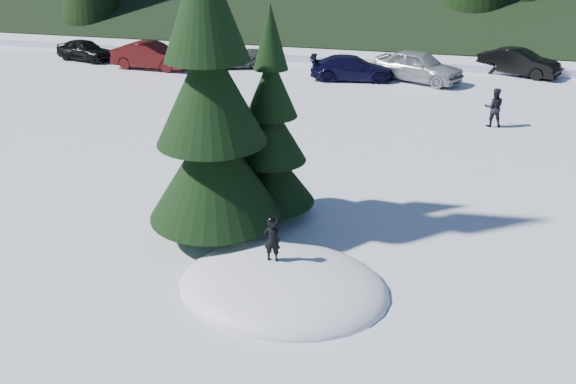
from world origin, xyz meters
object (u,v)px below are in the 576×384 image
(adult_0, at_px, (494,107))
(car_3, at_px, (352,68))
(spruce_tall, at_px, (210,104))
(car_4, at_px, (418,66))
(car_0, at_px, (85,50))
(car_1, at_px, (152,56))
(child_skier, at_px, (272,240))
(car_5, at_px, (519,62))
(car_2, at_px, (234,56))
(spruce_short, at_px, (272,139))

(adult_0, relative_size, car_3, 0.36)
(spruce_tall, height_order, car_4, spruce_tall)
(car_0, distance_m, car_1, 4.93)
(spruce_tall, height_order, car_0, spruce_tall)
(child_skier, bearing_deg, car_3, -88.41)
(car_4, bearing_deg, car_5, -35.88)
(car_3, bearing_deg, car_2, 70.00)
(spruce_tall, distance_m, car_0, 23.49)
(adult_0, height_order, car_2, adult_0)
(spruce_short, bearing_deg, adult_0, 57.62)
(car_0, height_order, car_4, car_4)
(adult_0, height_order, car_0, adult_0)
(spruce_short, relative_size, car_1, 1.23)
(child_skier, xyz_separation_m, car_0, (-17.26, 19.13, -0.35))
(spruce_tall, relative_size, car_2, 1.97)
(adult_0, bearing_deg, car_5, -107.32)
(car_2, height_order, car_4, car_4)
(spruce_short, height_order, car_4, spruce_short)
(car_2, bearing_deg, car_3, -123.54)
(car_2, bearing_deg, car_4, -116.91)
(child_skier, bearing_deg, car_4, -98.28)
(adult_0, bearing_deg, car_4, -70.93)
(spruce_tall, distance_m, car_3, 17.14)
(car_1, xyz_separation_m, car_3, (11.03, 0.32, -0.11))
(car_0, xyz_separation_m, car_4, (19.11, -0.08, 0.15))
(car_0, xyz_separation_m, car_1, (4.83, -0.97, 0.10))
(car_0, distance_m, car_5, 24.25)
(car_1, height_order, car_4, car_4)
(car_1, bearing_deg, spruce_short, -140.72)
(spruce_short, height_order, car_1, spruce_short)
(spruce_short, height_order, adult_0, spruce_short)
(car_3, bearing_deg, child_skier, 175.20)
(adult_0, distance_m, car_4, 7.39)
(spruce_tall, xyz_separation_m, spruce_short, (1.00, 1.40, -1.22))
(car_2, height_order, car_5, car_5)
(child_skier, height_order, adult_0, adult_0)
(child_skier, distance_m, car_3, 18.53)
(adult_0, relative_size, car_2, 0.34)
(car_3, distance_m, car_5, 8.90)
(car_4, xyz_separation_m, car_5, (4.98, 2.83, -0.09))
(car_1, height_order, car_3, car_1)
(adult_0, bearing_deg, spruce_short, 50.75)
(child_skier, relative_size, car_4, 0.22)
(car_1, distance_m, car_3, 11.04)
(spruce_tall, xyz_separation_m, adult_0, (6.98, 10.83, -2.57))
(child_skier, height_order, car_5, child_skier)
(car_3, xyz_separation_m, car_4, (3.25, 0.57, 0.15))
(adult_0, height_order, car_3, adult_0)
(car_5, bearing_deg, car_3, 136.02)
(car_1, xyz_separation_m, car_5, (19.26, 3.71, -0.04))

